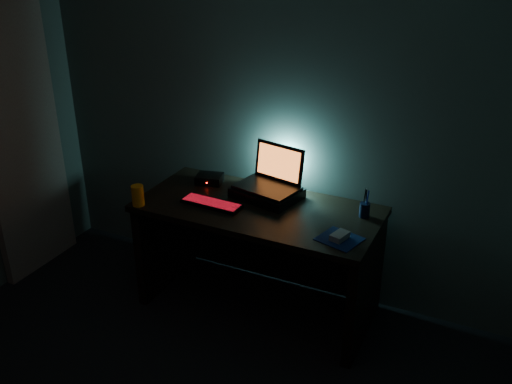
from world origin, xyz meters
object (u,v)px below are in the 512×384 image
(mouse, at_px, (340,236))
(router, at_px, (210,179))
(laptop, at_px, (272,177))
(keyboard, at_px, (212,203))
(pen_cup, at_px, (365,210))
(juice_glass, at_px, (138,195))

(mouse, distance_m, router, 1.09)
(laptop, height_order, router, laptop)
(keyboard, bearing_deg, router, 124.03)
(keyboard, height_order, pen_cup, pen_cup)
(laptop, relative_size, mouse, 3.75)
(keyboard, relative_size, pen_cup, 4.41)
(laptop, distance_m, pen_cup, 0.63)
(laptop, bearing_deg, keyboard, -119.85)
(mouse, bearing_deg, laptop, 162.73)
(keyboard, bearing_deg, laptop, 50.37)
(mouse, relative_size, router, 0.57)
(pen_cup, height_order, juice_glass, juice_glass)
(pen_cup, relative_size, router, 0.45)
(mouse, bearing_deg, router, 176.14)
(keyboard, height_order, mouse, mouse)
(keyboard, distance_m, juice_glass, 0.46)
(keyboard, xyz_separation_m, router, (-0.18, 0.29, 0.02))
(pen_cup, bearing_deg, router, 178.11)
(pen_cup, bearing_deg, keyboard, -163.97)
(laptop, height_order, mouse, laptop)
(laptop, relative_size, keyboard, 1.08)
(juice_glass, relative_size, router, 0.66)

